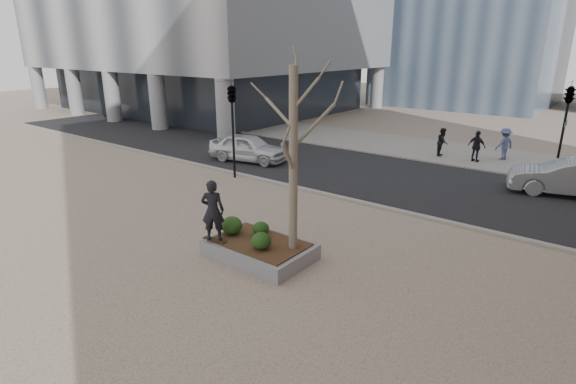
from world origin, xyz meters
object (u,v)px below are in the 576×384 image
Objects in this scene: planter at (260,250)px; skateboard at (214,241)px; skateboarder at (213,210)px; police_car at (248,148)px.

skateboard is at bearing -145.35° from planter.
skateboarder is at bearing 0.00° from skateboard.
skateboarder is (0.00, 0.00, 0.95)m from skateboard.
police_car is at bearing 134.31° from planter.
skateboard is (-1.10, -0.76, 0.26)m from planter.
skateboard is 0.18× the size of police_car.
skateboarder is 0.42× the size of police_car.
skateboarder reaches higher than planter.
skateboard is 11.46m from police_car.
skateboard is 0.95m from skateboarder.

